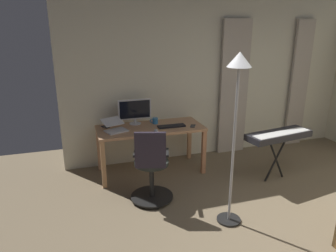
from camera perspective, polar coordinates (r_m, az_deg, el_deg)
name	(u,v)px	position (r m, az deg, el deg)	size (l,w,h in m)	color
back_room_partition	(215,78)	(5.47, 8.56, 8.73)	(5.16, 0.10, 2.69)	beige
curtain_left_panel	(299,85)	(6.31, 22.73, 6.98)	(0.36, 0.06, 2.31)	#B7AB9E
curtain_right_panel	(234,89)	(5.55, 11.91, 6.65)	(0.51, 0.06, 2.31)	#B7AB9E
desk	(150,132)	(4.75, -3.23, -1.18)	(1.59, 0.69, 0.73)	tan
office_chair	(151,169)	(3.98, -3.07, -7.81)	(0.56, 0.56, 1.00)	black
computer_monitor	(135,110)	(4.83, -6.08, 2.86)	(0.51, 0.18, 0.39)	silver
computer_keyboard	(171,126)	(4.71, 0.64, -0.02)	(0.42, 0.13, 0.02)	black
laptop	(115,127)	(4.59, -9.69, -0.25)	(0.39, 0.41, 0.16)	silver
computer_mouse	(156,131)	(4.49, -2.19, -0.85)	(0.06, 0.10, 0.04)	#B7BCC1
cell_phone_by_monitor	(105,127)	(4.79, -11.36, -0.15)	(0.07, 0.14, 0.01)	#232328
cell_phone_face_up	(193,126)	(4.75, 4.56, -0.01)	(0.07, 0.14, 0.01)	#232328
mug_tea	(155,121)	(4.86, -2.39, 0.96)	(0.13, 0.08, 0.09)	teal
piano_keyboard	(279,136)	(4.75, 19.54, -1.75)	(1.04, 0.47, 0.75)	black
floor_lamp	(237,97)	(3.32, 12.47, 5.15)	(0.28, 0.28, 1.94)	black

